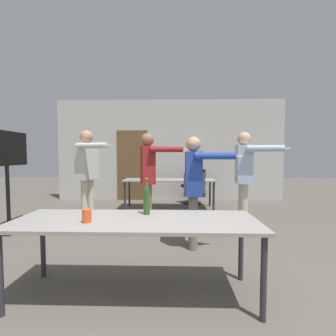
# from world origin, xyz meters

# --- Properties ---
(back_wall) EXTENTS (6.61, 0.12, 2.94)m
(back_wall) POSITION_xyz_m (-0.02, 5.12, 1.46)
(back_wall) COLOR beige
(back_wall) RESTS_ON ground_plane
(conference_table_near) EXTENTS (2.23, 0.72, 0.72)m
(conference_table_near) POSITION_xyz_m (-0.23, 0.52, 0.66)
(conference_table_near) COLOR gray
(conference_table_near) RESTS_ON ground_plane
(conference_table_far) EXTENTS (2.22, 0.66, 0.72)m
(conference_table_far) POSITION_xyz_m (0.01, 4.02, 0.66)
(conference_table_far) COLOR gray
(conference_table_far) RESTS_ON ground_plane
(tv_screen) EXTENTS (0.44, 1.01, 1.74)m
(tv_screen) POSITION_xyz_m (-2.76, 2.28, 1.08)
(tv_screen) COLOR black
(tv_screen) RESTS_ON ground_plane
(person_center_tall) EXTENTS (0.85, 0.56, 1.70)m
(person_center_tall) POSITION_xyz_m (-0.32, 2.40, 1.04)
(person_center_tall) COLOR slate
(person_center_tall) RESTS_ON ground_plane
(person_left_plaid) EXTENTS (0.77, 0.73, 1.72)m
(person_left_plaid) POSITION_xyz_m (1.36, 2.45, 1.04)
(person_left_plaid) COLOR beige
(person_left_plaid) RESTS_ON ground_plane
(person_right_polo) EXTENTS (0.72, 0.59, 1.57)m
(person_right_polo) POSITION_xyz_m (0.41, 1.65, 0.95)
(person_right_polo) COLOR slate
(person_right_polo) RESTS_ON ground_plane
(person_far_watching) EXTENTS (0.75, 0.75, 1.78)m
(person_far_watching) POSITION_xyz_m (-1.49, 2.65, 1.09)
(person_far_watching) COLOR beige
(person_far_watching) RESTS_ON ground_plane
(office_chair_far_right) EXTENTS (0.67, 0.64, 0.94)m
(office_chair_far_right) POSITION_xyz_m (0.69, 4.66, 0.44)
(office_chair_far_right) COLOR black
(office_chair_far_right) RESTS_ON ground_plane
(office_chair_far_left) EXTENTS (0.53, 0.59, 0.95)m
(office_chair_far_left) POSITION_xyz_m (0.58, 3.31, 0.45)
(office_chair_far_left) COLOR black
(office_chair_far_left) RESTS_ON ground_plane
(beer_bottle) EXTENTS (0.06, 0.06, 0.36)m
(beer_bottle) POSITION_xyz_m (-0.15, 0.70, 0.89)
(beer_bottle) COLOR #2D511E
(beer_bottle) RESTS_ON conference_table_near
(drink_cup) EXTENTS (0.08, 0.08, 0.12)m
(drink_cup) POSITION_xyz_m (-0.64, 0.41, 0.78)
(drink_cup) COLOR #E05123
(drink_cup) RESTS_ON conference_table_near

